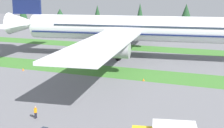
% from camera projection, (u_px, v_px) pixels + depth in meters
% --- Properties ---
extents(grass_strip_near, '(320.00, 10.05, 0.01)m').
position_uv_depth(grass_strip_near, '(136.00, 74.00, 68.20)').
color(grass_strip_near, '#3D752D').
rests_on(grass_strip_near, ground).
extents(grass_strip_far, '(320.00, 10.05, 0.01)m').
position_uv_depth(grass_strip_far, '(167.00, 50.00, 97.40)').
color(grass_strip_far, '#3D752D').
rests_on(grass_strip_far, ground).
extents(airliner, '(69.42, 85.55, 22.21)m').
position_uv_depth(airliner, '(130.00, 28.00, 83.13)').
color(airliner, white).
rests_on(airliner, ground).
extents(ground_crew_loader, '(0.36, 0.56, 1.74)m').
position_uv_depth(ground_crew_loader, '(36.00, 112.00, 43.84)').
color(ground_crew_loader, black).
rests_on(ground_crew_loader, ground).
extents(taxiway_marker_0, '(0.44, 0.44, 0.57)m').
position_uv_depth(taxiway_marker_0, '(23.00, 69.00, 71.13)').
color(taxiway_marker_0, orange).
rests_on(taxiway_marker_0, ground).
extents(taxiway_marker_1, '(0.44, 0.44, 0.50)m').
position_uv_depth(taxiway_marker_1, '(144.00, 80.00, 62.75)').
color(taxiway_marker_1, orange).
rests_on(taxiway_marker_1, ground).
extents(distant_tree_line, '(182.12, 10.55, 12.38)m').
position_uv_depth(distant_tree_line, '(170.00, 16.00, 143.09)').
color(distant_tree_line, '#4C3823').
rests_on(distant_tree_line, ground).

